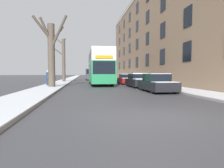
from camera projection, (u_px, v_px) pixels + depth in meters
The scene contains 12 objects.
ground_plane at pixel (156, 117), 6.66m from camera, with size 320.00×320.00×0.00m, color #424247.
sidewalk_left at pixel (72, 78), 58.24m from camera, with size 2.59×130.00×0.16m.
sidewalk_right at pixel (111, 78), 59.85m from camera, with size 2.59×130.00×0.16m.
terrace_facade_right at pixel (169, 35), 32.63m from camera, with size 9.10×52.04×15.58m.
bare_tree_left_0 at pixel (51, 52), 19.10m from camera, with size 3.26×1.81×6.72m.
bare_tree_left_1 at pixel (63, 59), 32.12m from camera, with size 2.93×1.33×8.28m.
double_decker_bus at pixel (100, 66), 25.68m from camera, with size 2.61×10.92×4.23m.
parked_car_0 at pixel (157, 83), 15.62m from camera, with size 1.86×4.33×1.45m.
parked_car_1 at pixel (138, 81), 21.05m from camera, with size 1.83×4.53×1.48m.
parked_car_2 at pixel (126, 79), 27.03m from camera, with size 1.79×3.94×1.38m.
oncoming_van at pixel (91, 74), 42.70m from camera, with size 2.02×4.91×2.37m.
pedestrian_left_sidewalk at pixel (48, 78), 21.35m from camera, with size 0.39×0.39×1.78m.
Camera 1 is at (-2.38, -6.32, 1.46)m, focal length 32.00 mm.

